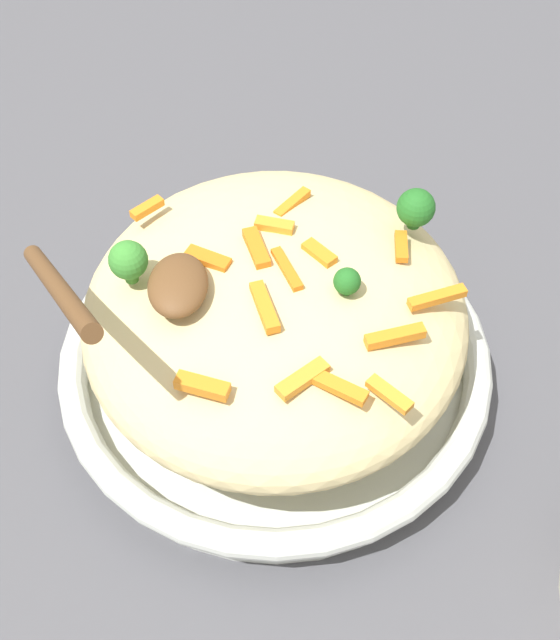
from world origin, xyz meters
The scene contains 22 objects.
ground_plane centered at (0.00, 0.00, 0.00)m, with size 2.40×2.40×0.00m, color #4C4C51.
serving_bowl centered at (0.00, 0.00, 0.03)m, with size 0.33×0.33×0.05m.
pasta_mound centered at (0.00, 0.00, 0.09)m, with size 0.29×0.28×0.09m, color #DBC689.
carrot_piece_0 centered at (0.02, -0.03, 0.13)m, with size 0.03×0.01×0.01m, color orange.
carrot_piece_1 centered at (0.00, -0.01, 0.13)m, with size 0.04×0.01×0.01m, color orange.
carrot_piece_2 centered at (0.02, 0.01, 0.14)m, with size 0.04×0.01×0.01m, color orange.
carrot_piece_3 centered at (-0.02, -0.11, 0.13)m, with size 0.04×0.01×0.01m, color orange.
carrot_piece_4 centered at (0.07, -0.01, 0.13)m, with size 0.04×0.01×0.01m, color orange.
carrot_piece_5 centered at (-0.03, 0.01, 0.14)m, with size 0.04×0.01×0.01m, color orange.
carrot_piece_6 centered at (-0.09, 0.04, 0.13)m, with size 0.03×0.01×0.01m, color orange.
carrot_piece_7 centered at (-0.09, -0.04, 0.13)m, with size 0.04×0.01×0.01m, color orange.
carrot_piece_8 centered at (0.03, -0.09, 0.13)m, with size 0.03×0.01×0.01m, color orange.
carrot_piece_9 centered at (0.04, 0.00, 0.13)m, with size 0.03×0.01×0.01m, color orange.
carrot_piece_10 centered at (-0.09, -0.02, 0.13)m, with size 0.04×0.01×0.01m, color orange.
carrot_piece_11 centered at (-0.05, -0.08, 0.13)m, with size 0.04×0.01×0.01m, color orange.
carrot_piece_12 centered at (0.01, 0.05, 0.13)m, with size 0.03×0.01×0.01m, color orange.
carrot_piece_13 centered at (0.07, 0.09, 0.13)m, with size 0.03×0.01×0.01m, color orange.
carrot_piece_14 centered at (-0.10, -0.07, 0.13)m, with size 0.03×0.01×0.01m, color orange.
broccoli_floret_0 centered at (-0.02, -0.05, 0.14)m, with size 0.02×0.02×0.02m.
broccoli_floret_1 centered at (0.00, 0.10, 0.14)m, with size 0.03×0.03×0.03m.
broccoli_floret_2 centered at (0.05, -0.10, 0.14)m, with size 0.03×0.03×0.03m.
serving_spoon centered at (-0.03, 0.09, 0.15)m, with size 0.14×0.13×0.09m.
Camera 1 is at (-0.38, 0.00, 0.55)m, focal length 46.47 mm.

